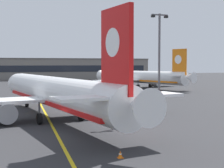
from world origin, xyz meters
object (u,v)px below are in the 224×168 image
at_px(apron_lamp_post, 159,64).
at_px(airliner_foreground, 56,93).
at_px(airliner_background, 140,77).
at_px(safety_cone_by_nose_gear, 39,103).
at_px(safety_cone_by_tail, 120,155).

bearing_deg(apron_lamp_post, airliner_foreground, 164.48).
relative_size(airliner_background, safety_cone_by_nose_gear, 68.09).
distance_m(airliner_background, safety_cone_by_nose_gear, 45.93).
bearing_deg(airliner_background, safety_cone_by_tail, -114.72).
xyz_separation_m(airliner_background, safety_cone_by_tail, (-30.95, -67.21, -2.89)).
bearing_deg(airliner_foreground, safety_cone_by_tail, -84.61).
bearing_deg(safety_cone_by_nose_gear, safety_cone_by_tail, -86.98).
distance_m(airliner_background, safety_cone_by_tail, 74.05).
height_order(airliner_background, safety_cone_by_tail, airliner_background).
relative_size(airliner_foreground, safety_cone_by_nose_gear, 75.25).
xyz_separation_m(airliner_background, apron_lamp_post, (-20.22, -52.19, 3.79)).
bearing_deg(safety_cone_by_nose_gear, apron_lamp_post, -58.04).
height_order(airliner_foreground, safety_cone_by_nose_gear, airliner_foreground).
bearing_deg(airliner_foreground, airliner_background, 56.14).
bearing_deg(airliner_foreground, safety_cone_by_nose_gear, 90.39).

